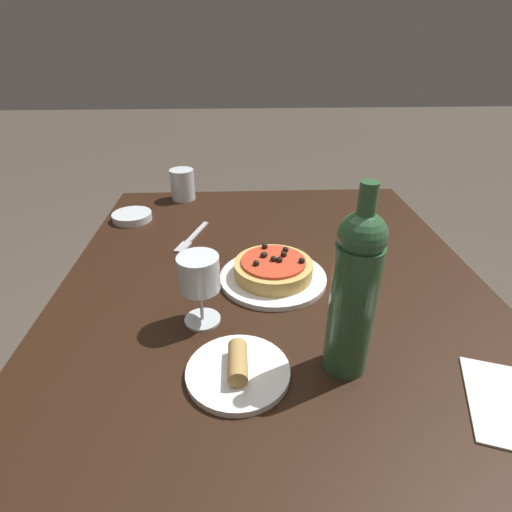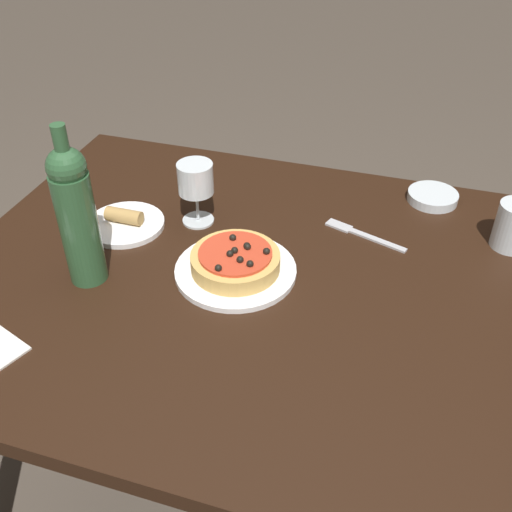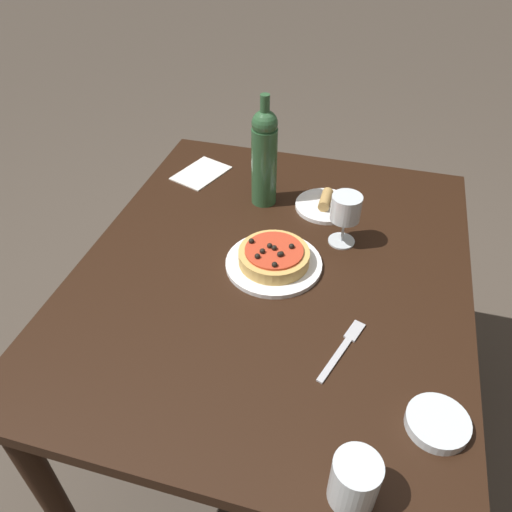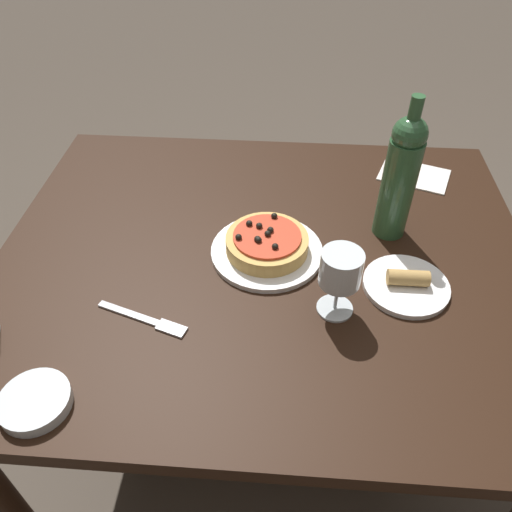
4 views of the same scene
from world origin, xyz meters
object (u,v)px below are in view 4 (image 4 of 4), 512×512
dinner_plate (267,251)px  wine_glass (341,271)px  fork (147,320)px  side_plate (406,284)px  pizza (267,242)px  wine_bottle (400,176)px  side_bowl (35,402)px  dining_table (263,284)px

dinner_plate → wine_glass: (0.14, -0.15, 0.10)m
wine_glass → fork: 0.37m
dinner_plate → side_plate: side_plate is taller
side_plate → fork: bearing=-166.1°
wine_glass → side_plate: wine_glass is taller
pizza → wine_bottle: bearing=19.4°
dinner_plate → side_bowl: bearing=-131.7°
wine_bottle → side_bowl: bearing=-141.7°
fork → dining_table: bearing=63.4°
side_bowl → side_plate: side_plate is taller
wine_glass → side_bowl: size_ratio=1.23×
dinner_plate → fork: dinner_plate is taller
dining_table → wine_glass: wine_glass is taller
wine_bottle → fork: (-0.49, -0.30, -0.15)m
dining_table → side_bowl: bearing=-131.3°
side_plate → dining_table: bearing=164.3°
dinner_plate → wine_bottle: (0.27, 0.10, 0.14)m
dining_table → wine_bottle: (0.28, 0.10, 0.24)m
dinner_plate → wine_bottle: size_ratio=0.75×
dinner_plate → pizza: pizza is taller
dining_table → wine_glass: 0.29m
pizza → wine_glass: (0.14, -0.15, 0.07)m
dining_table → wine_glass: bearing=-45.8°
fork → side_plate: side_plate is taller
pizza → side_bowl: pizza is taller
dinner_plate → pizza: size_ratio=1.37×
side_bowl → fork: side_bowl is taller
wine_bottle → dining_table: bearing=-160.6°
fork → side_bowl: bearing=-107.5°
pizza → side_bowl: (-0.35, -0.40, -0.02)m
wine_glass → wine_bottle: (0.13, 0.25, 0.05)m
pizza → wine_glass: bearing=-47.4°
pizza → side_bowl: size_ratio=1.52×
dinner_plate → wine_glass: wine_glass is taller
side_bowl → side_plate: 0.71m
wine_bottle → side_plate: wine_bottle is taller
dining_table → side_plate: side_plate is taller
wine_glass → fork: bearing=-171.1°
dinner_plate → wine_glass: bearing=-47.4°
side_bowl → dining_table: bearing=48.7°
dining_table → side_bowl: 0.54m
side_plate → dinner_plate: bearing=163.6°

